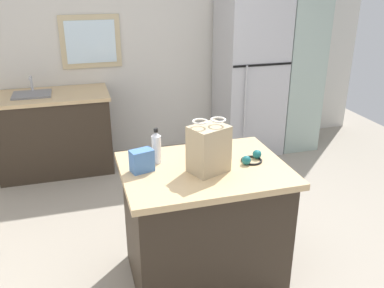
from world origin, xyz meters
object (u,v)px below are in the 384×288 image
Objects in this scene: refrigerator at (249,78)px; bottle at (156,147)px; small_box at (142,161)px; kitchen_island at (204,223)px; ear_defenders at (252,158)px; tall_cabinet at (296,65)px; shopping_bag at (209,149)px.

bottle is at bearing -127.76° from refrigerator.
bottle is at bearing 41.16° from small_box.
refrigerator is 2.75m from small_box.
ear_defenders reaches higher than kitchen_island.
small_box is (-0.42, 0.06, 0.52)m from kitchen_island.
kitchen_island is 0.67m from small_box.
refrigerator is 9.01× the size of ear_defenders.
small_box is 0.17m from bottle.
bottle is (-2.21, -2.05, -0.03)m from tall_cabinet.
bottle is at bearing -137.23° from tall_cabinet.
ear_defenders is (0.76, -0.06, -0.05)m from small_box.
kitchen_island is 5.38× the size of ear_defenders.
shopping_bag is (-1.91, -2.27, 0.01)m from tall_cabinet.
shopping_bag is at bearing -83.37° from kitchen_island.
shopping_bag is at bearing -130.03° from tall_cabinet.
refrigerator reaches higher than ear_defenders.
refrigerator is (1.29, 2.21, 0.48)m from kitchen_island.
tall_cabinet is 8.40× the size of bottle.
ear_defenders is at bearing -125.39° from tall_cabinet.
refrigerator is 2.59m from bottle.
ear_defenders is at bearing -14.65° from bottle.
ear_defenders is at bearing -113.12° from refrigerator.
shopping_bag is 0.45m from small_box.
bottle is (-1.58, -2.05, 0.08)m from refrigerator.
refrigerator is 12.47× the size of small_box.
tall_cabinet is 3.17m from small_box.
refrigerator reaches higher than kitchen_island.
bottle reaches higher than ear_defenders.
refrigerator is at bearing 51.60° from small_box.
ear_defenders is (0.34, 0.06, -0.14)m from shopping_bag.
kitchen_island is at bearing -7.82° from small_box.
tall_cabinet reaches higher than bottle.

